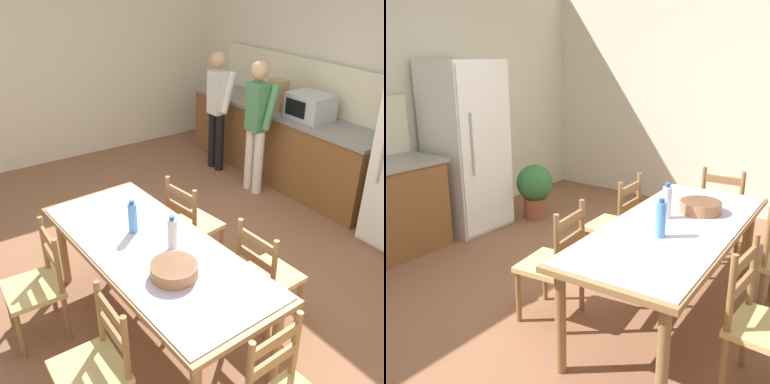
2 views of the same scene
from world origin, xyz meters
TOP-DOWN VIEW (x-y plane):
  - ground_plane at (0.00, 0.00)m, footprint 8.32×8.32m
  - wall_back at (0.00, 2.66)m, footprint 6.52×0.12m
  - wall_left at (-3.26, 0.00)m, footprint 0.12×5.20m
  - kitchen_counter at (-1.04, 2.23)m, footprint 3.01×0.66m
  - counter_splashback at (-1.03, 2.54)m, footprint 2.97×0.03m
  - microwave at (-0.56, 2.21)m, footprint 0.50×0.39m
  - paper_bag at (-1.10, 2.20)m, footprint 0.24×0.16m
  - dining_table at (0.52, -0.54)m, footprint 2.16×0.99m
  - bottle_near_centre at (0.26, -0.55)m, footprint 0.07×0.07m
  - bottle_off_centre at (0.62, -0.42)m, footprint 0.07×0.07m
  - serving_bowl at (0.90, -0.58)m, footprint 0.32×0.32m
  - chair_side_far_right at (0.95, 0.22)m, footprint 0.44×0.42m
  - chair_side_near_left at (0.10, -1.29)m, footprint 0.43×0.41m
  - chair_side_near_right at (1.04, -1.23)m, footprint 0.42×0.40m
  - chair_side_far_left at (0.01, 0.16)m, footprint 0.47×0.45m
  - person_at_sink at (-1.70, 1.71)m, footprint 0.40×0.28m
  - person_at_counter at (-0.89, 1.69)m, footprint 0.41×0.28m

SIDE VIEW (x-z plane):
  - ground_plane at x=0.00m, z-range 0.00..0.00m
  - chair_side_far_right at x=0.95m, z-range -0.01..0.90m
  - chair_side_near_left at x=0.10m, z-range -0.01..0.90m
  - chair_side_near_right at x=1.04m, z-range -0.01..0.90m
  - chair_side_far_left at x=0.01m, z-range -0.01..0.90m
  - kitchen_counter at x=-1.04m, z-range 0.00..0.93m
  - dining_table at x=0.52m, z-range 0.30..1.05m
  - serving_bowl at x=0.90m, z-range 0.76..0.85m
  - bottle_near_centre at x=0.26m, z-range 0.74..1.01m
  - bottle_off_centre at x=0.62m, z-range 0.74..1.01m
  - person_at_sink at x=-1.70m, z-range 0.10..1.70m
  - person_at_counter at x=-0.89m, z-range 0.10..1.72m
  - microwave at x=-0.56m, z-range 0.93..1.23m
  - paper_bag at x=-1.10m, z-range 0.93..1.29m
  - counter_splashback at x=-1.03m, z-range 0.93..1.53m
  - wall_back at x=0.00m, z-range 0.00..2.90m
  - wall_left at x=-3.26m, z-range 0.00..2.90m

